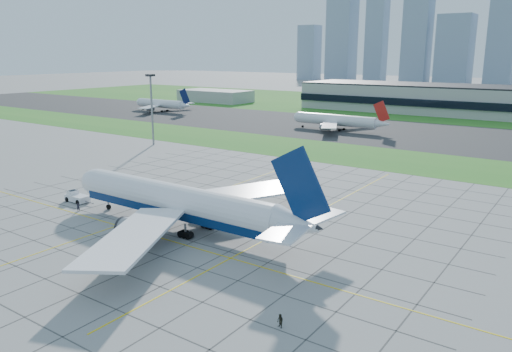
{
  "coord_description": "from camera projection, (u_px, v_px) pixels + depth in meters",
  "views": [
    {
      "loc": [
        65.13,
        -62.15,
        32.67
      ],
      "look_at": [
        5.23,
        23.51,
        7.0
      ],
      "focal_mm": 35.0,
      "sensor_mm": 36.0,
      "label": 1
    }
  ],
  "objects": [
    {
      "name": "ground",
      "position": [
        161.0,
        233.0,
        93.5
      ],
      "size": [
        1400.0,
        1400.0,
        0.0
      ],
      "primitive_type": "plane",
      "color": "gray",
      "rests_on": "ground"
    },
    {
      "name": "grass_median",
      "position": [
        358.0,
        155.0,
        165.12
      ],
      "size": [
        700.0,
        35.0,
        0.04
      ],
      "primitive_type": "cube",
      "color": "#287220",
      "rests_on": "ground"
    },
    {
      "name": "asphalt_taxiway",
      "position": [
        412.0,
        134.0,
        208.89
      ],
      "size": [
        700.0,
        75.0,
        0.04
      ],
      "primitive_type": "cube",
      "color": "#383838",
      "rests_on": "ground"
    },
    {
      "name": "grass_far",
      "position": [
        472.0,
        110.0,
        296.44
      ],
      "size": [
        700.0,
        145.0,
        0.04
      ],
      "primitive_type": "cube",
      "color": "#287220",
      "rests_on": "ground"
    },
    {
      "name": "apron_markings",
      "position": [
        202.0,
        218.0,
        102.08
      ],
      "size": [
        120.0,
        130.0,
        0.03
      ],
      "color": "#474744",
      "rests_on": "ground"
    },
    {
      "name": "service_block",
      "position": [
        215.0,
        96.0,
        348.72
      ],
      "size": [
        50.0,
        25.0,
        8.0
      ],
      "primitive_type": "cube",
      "color": "#B7B7B2",
      "rests_on": "ground"
    },
    {
      "name": "light_mast",
      "position": [
        151.0,
        101.0,
        180.33
      ],
      "size": [
        2.5,
        2.5,
        25.6
      ],
      "color": "gray",
      "rests_on": "ground"
    },
    {
      "name": "airliner",
      "position": [
        178.0,
        202.0,
        94.82
      ],
      "size": [
        60.08,
        60.94,
        18.93
      ],
      "rotation": [
        0.0,
        0.0,
        -0.0
      ],
      "color": "white",
      "rests_on": "ground"
    },
    {
      "name": "pushback_tug",
      "position": [
        76.0,
        197.0,
        113.11
      ],
      "size": [
        8.64,
        3.05,
        2.4
      ],
      "rotation": [
        0.0,
        0.0,
        -0.0
      ],
      "color": "white",
      "rests_on": "ground"
    },
    {
      "name": "crew_near",
      "position": [
        78.0,
        207.0,
        106.15
      ],
      "size": [
        0.69,
        0.77,
        1.78
      ],
      "primitive_type": "imported",
      "rotation": [
        0.0,
        0.0,
        1.06
      ],
      "color": "black",
      "rests_on": "ground"
    },
    {
      "name": "crew_far",
      "position": [
        280.0,
        321.0,
        60.92
      ],
      "size": [
        1.07,
        0.97,
        1.8
      ],
      "primitive_type": "imported",
      "rotation": [
        0.0,
        0.0,
        -0.4
      ],
      "color": "black",
      "rests_on": "ground"
    },
    {
      "name": "distant_jet_0",
      "position": [
        162.0,
        104.0,
        289.08
      ],
      "size": [
        39.66,
        42.66,
        14.08
      ],
      "color": "white",
      "rests_on": "ground"
    },
    {
      "name": "distant_jet_1",
      "position": [
        337.0,
        120.0,
        217.41
      ],
      "size": [
        42.83,
        42.66,
        14.08
      ],
      "color": "white",
      "rests_on": "ground"
    }
  ]
}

